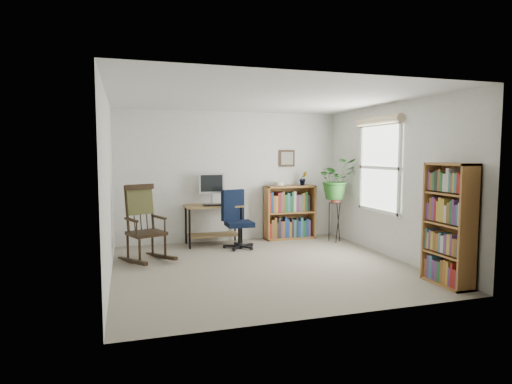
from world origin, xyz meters
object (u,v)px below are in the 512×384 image
object	(u,v)px
rocking_chair	(146,223)
low_bookshelf	(290,212)
tall_bookshelf	(449,224)
office_chair	(239,219)
desk	(213,225)

from	to	relation	value
rocking_chair	low_bookshelf	xyz separation A→B (m)	(2.71, 0.99, -0.08)
low_bookshelf	tall_bookshelf	bearing A→B (deg)	-76.14
office_chair	low_bookshelf	bearing A→B (deg)	6.76
office_chair	tall_bookshelf	world-z (taller)	tall_bookshelf
desk	rocking_chair	bearing A→B (deg)	-143.97
office_chair	low_bookshelf	size ratio (longest dim) A/B	1.00
low_bookshelf	tall_bookshelf	size ratio (longest dim) A/B	0.67
office_chair	tall_bookshelf	xyz separation A→B (m)	(1.95, -2.74, 0.25)
rocking_chair	low_bookshelf	bearing A→B (deg)	-2.14
office_chair	low_bookshelf	world-z (taller)	low_bookshelf
desk	tall_bookshelf	xyz separation A→B (m)	(2.32, -3.17, 0.40)
rocking_chair	low_bookshelf	distance (m)	2.89
desk	office_chair	bearing A→B (deg)	-49.43
tall_bookshelf	office_chair	bearing A→B (deg)	125.46
desk	tall_bookshelf	bearing A→B (deg)	-53.80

